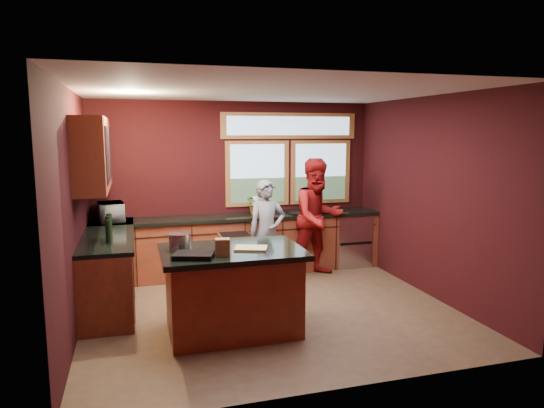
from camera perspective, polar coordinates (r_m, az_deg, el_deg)
name	(u,v)px	position (r m, az deg, el deg)	size (l,w,h in m)	color
floor	(271,310)	(6.25, -0.17, -12.32)	(4.50, 4.50, 0.00)	brown
room_shell	(217,166)	(6.04, -6.50, 4.42)	(4.52, 4.02, 2.71)	black
back_counter	(253,243)	(7.74, -2.23, -4.65)	(4.50, 0.64, 0.93)	#582414
left_counter	(109,268)	(6.71, -18.63, -7.13)	(0.64, 2.30, 0.93)	#582414
island	(233,290)	(5.49, -4.66, -10.06)	(1.55, 1.05, 0.95)	#582414
person_grey	(267,232)	(7.13, -0.60, -3.30)	(0.56, 0.37, 1.53)	slate
person_red	(318,218)	(7.51, 5.41, -1.59)	(0.89, 0.69, 1.83)	maroon
microwave	(111,212)	(7.42, -18.37, -0.89)	(0.50, 0.34, 0.28)	#999999
potted_plant	(256,202)	(7.69, -1.85, 0.18)	(0.33, 0.29, 0.37)	#999999
paper_towel	(256,206)	(7.64, -1.89, -0.19)	(0.12, 0.12, 0.28)	white
cutting_board	(251,248)	(5.35, -2.51, -5.21)	(0.35, 0.25, 0.02)	tan
stock_pot	(180,241)	(5.41, -10.79, -4.34)	(0.24, 0.24, 0.18)	silver
paper_bag	(223,247)	(5.07, -5.84, -5.08)	(0.15, 0.12, 0.18)	brown
black_tray	(194,255)	(5.04, -9.20, -5.98)	(0.40, 0.28, 0.05)	black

